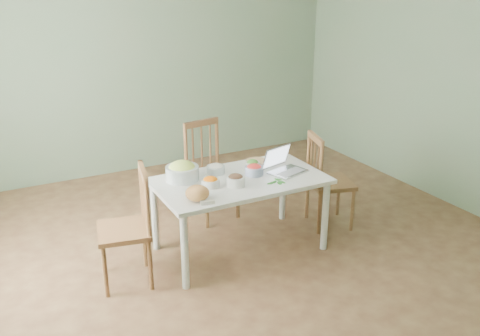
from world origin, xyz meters
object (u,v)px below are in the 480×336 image
chair_right (331,180)px  bowl_squash (182,171)px  bread_boule (197,193)px  chair_far (212,172)px  chair_left (123,228)px  laptop (288,161)px  dining_table (240,215)px

chair_right → bowl_squash: size_ratio=3.28×
chair_right → bread_boule: size_ratio=4.95×
chair_far → chair_right: 1.17m
chair_left → laptop: (1.50, -0.04, 0.31)m
dining_table → chair_right: chair_right is taller
chair_far → laptop: bearing=-73.4°
chair_far → chair_right: size_ratio=1.05×
bread_boule → chair_left: bearing=158.9°
chair_right → laptop: size_ratio=2.91×
bowl_squash → laptop: laptop is taller
bowl_squash → chair_far: bearing=44.8°
chair_right → bread_boule: (-1.52, -0.28, 0.28)m
chair_left → bread_boule: (0.55, -0.21, 0.27)m
chair_left → bowl_squash: 0.71m
bread_boule → chair_right: bearing=10.3°
chair_far → laptop: size_ratio=3.06×
chair_left → chair_right: bearing=103.0°
bread_boule → laptop: bearing=10.4°
bread_boule → dining_table: bearing=25.7°
chair_left → bowl_squash: chair_left is taller
laptop → bowl_squash: bearing=147.3°
chair_left → bowl_squash: bearing=123.1°
chair_right → bowl_squash: chair_right is taller
chair_left → chair_right: chair_left is taller
chair_left → chair_right: size_ratio=1.03×
dining_table → laptop: 0.64m
chair_right → bread_boule: bearing=116.3°
dining_table → bread_boule: 0.69m
dining_table → bowl_squash: 0.65m
bowl_squash → laptop: bearing=-17.3°
chair_left → laptop: size_ratio=2.99×
chair_right → laptop: (-0.57, -0.10, 0.33)m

